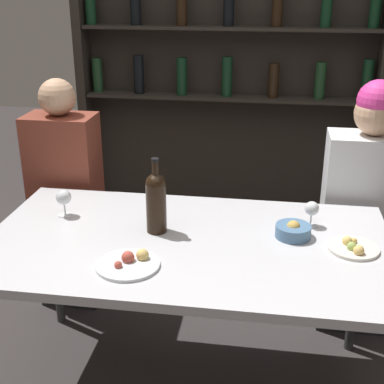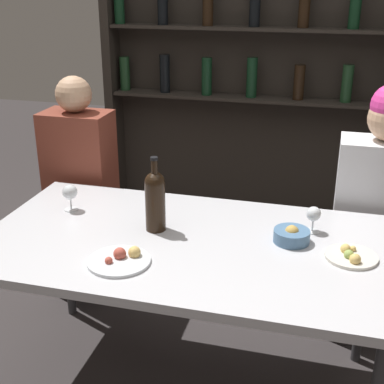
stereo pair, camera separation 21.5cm
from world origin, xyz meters
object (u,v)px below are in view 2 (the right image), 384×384
wine_glass_1 (314,215)px  snack_bowl (292,235)px  wine_glass_0 (70,193)px  food_plate_0 (351,256)px  seated_person_left (82,198)px  wine_bottle (155,198)px  food_plate_1 (121,259)px  seated_person_right (376,223)px

wine_glass_1 → snack_bowl: bearing=-123.3°
wine_glass_0 → snack_bowl: bearing=-3.4°
wine_glass_1 → food_plate_0: size_ratio=0.57×
snack_bowl → seated_person_left: 1.27m
wine_bottle → seated_person_left: seated_person_left is taller
wine_glass_0 → food_plate_1: size_ratio=0.51×
wine_bottle → food_plate_1: (-0.04, -0.29, -0.13)m
food_plate_0 → wine_glass_1: bearing=128.2°
wine_glass_0 → seated_person_left: seated_person_left is taller
snack_bowl → seated_person_right: 0.65m
wine_glass_0 → snack_bowl: 0.97m
wine_glass_1 → food_plate_0: 0.25m
seated_person_left → food_plate_1: bearing=-55.9°
wine_glass_0 → food_plate_1: 0.54m
wine_glass_0 → wine_glass_1: bearing=3.0°
wine_glass_1 → food_plate_0: wine_glass_1 is taller
seated_person_left → seated_person_right: (1.51, 0.00, 0.03)m
snack_bowl → seated_person_right: (0.36, 0.52, -0.14)m
wine_bottle → wine_glass_0: (-0.42, 0.09, -0.06)m
food_plate_0 → food_plate_1: food_plate_1 is taller
seated_person_left → seated_person_right: seated_person_right is taller
wine_glass_1 → food_plate_1: 0.79m
wine_glass_1 → seated_person_left: seated_person_left is taller
wine_glass_1 → wine_glass_0: bearing=-177.0°
snack_bowl → seated_person_left: bearing=155.7°
snack_bowl → food_plate_1: bearing=-151.4°
snack_bowl → food_plate_0: bearing=-19.2°
food_plate_1 → seated_person_left: 1.02m
wine_glass_0 → seated_person_right: 1.41m
food_plate_0 → food_plate_1: (-0.80, -0.24, -0.00)m
wine_glass_0 → food_plate_0: (1.19, -0.14, -0.07)m
wine_glass_0 → snack_bowl: wine_glass_0 is taller
snack_bowl → wine_bottle: bearing=-176.8°
wine_bottle → snack_bowl: size_ratio=2.21×
wine_glass_1 → food_plate_0: bearing=-51.8°
wine_glass_0 → seated_person_right: size_ratio=0.09×
food_plate_1 → snack_bowl: bearing=28.6°
seated_person_right → food_plate_0: bearing=-102.6°
wine_glass_0 → food_plate_1: wine_glass_0 is taller
food_plate_1 → wine_glass_0: bearing=135.7°
wine_glass_1 → seated_person_left: size_ratio=0.09×
wine_glass_0 → food_plate_0: bearing=-6.5°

